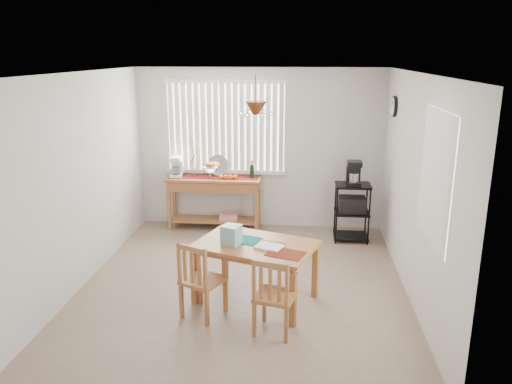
# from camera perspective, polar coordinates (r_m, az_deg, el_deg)

# --- Properties ---
(ground) EXTENTS (4.00, 4.50, 0.01)m
(ground) POSITION_cam_1_polar(r_m,az_deg,el_deg) (6.43, -1.37, -10.41)
(ground) COLOR #8F7361
(room_shell) EXTENTS (4.20, 4.70, 2.70)m
(room_shell) POSITION_cam_1_polar(r_m,az_deg,el_deg) (5.90, -1.43, 4.64)
(room_shell) COLOR silver
(room_shell) RESTS_ON ground
(sideboard) EXTENTS (1.53, 0.43, 0.86)m
(sideboard) POSITION_cam_1_polar(r_m,az_deg,el_deg) (8.17, -4.77, 0.17)
(sideboard) COLOR #A26536
(sideboard) RESTS_ON ground
(sideboard_items) EXTENTS (1.45, 0.36, 0.66)m
(sideboard_items) POSITION_cam_1_polar(r_m,az_deg,el_deg) (8.14, -6.49, 2.60)
(sideboard_items) COLOR maroon
(sideboard_items) RESTS_ON sideboard
(wire_cart) EXTENTS (0.53, 0.42, 0.89)m
(wire_cart) POSITION_cam_1_polar(r_m,az_deg,el_deg) (7.79, 10.91, -1.67)
(wire_cart) COLOR black
(wire_cart) RESTS_ON ground
(cart_items) EXTENTS (0.21, 0.25, 0.37)m
(cart_items) POSITION_cam_1_polar(r_m,az_deg,el_deg) (7.66, 11.11, 2.10)
(cart_items) COLOR black
(cart_items) RESTS_ON wire_cart
(dining_table) EXTENTS (1.53, 1.25, 0.71)m
(dining_table) POSITION_cam_1_polar(r_m,az_deg,el_deg) (5.76, -0.04, -6.66)
(dining_table) COLOR #A26536
(dining_table) RESTS_ON ground
(table_items) EXTENTS (0.99, 0.78, 0.23)m
(table_items) POSITION_cam_1_polar(r_m,az_deg,el_deg) (5.66, -1.72, -5.29)
(table_items) COLOR #147060
(table_items) RESTS_ON dining_table
(chair_left) EXTENTS (0.54, 0.54, 0.87)m
(chair_left) POSITION_cam_1_polar(r_m,az_deg,el_deg) (5.54, -6.32, -10.01)
(chair_left) COLOR #A26536
(chair_left) RESTS_ON ground
(chair_right) EXTENTS (0.48, 0.48, 0.86)m
(chair_right) POSITION_cam_1_polar(r_m,az_deg,el_deg) (5.19, 2.08, -11.85)
(chair_right) COLOR #A26536
(chair_right) RESTS_ON ground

